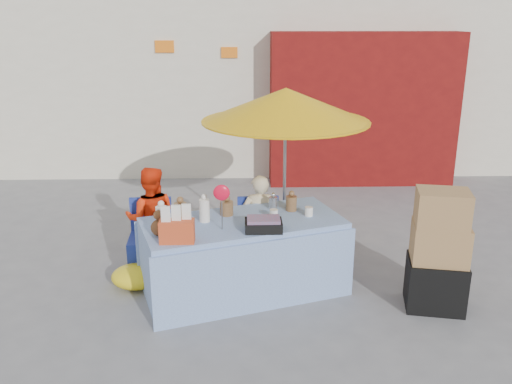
{
  "coord_description": "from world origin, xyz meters",
  "views": [
    {
      "loc": [
        0.08,
        -5.06,
        2.85
      ],
      "look_at": [
        0.25,
        0.6,
        1.0
      ],
      "focal_mm": 38.0,
      "sensor_mm": 36.0,
      "label": 1
    }
  ],
  "objects_px": {
    "box_stack": "(438,255)",
    "vendor_beige": "(259,222)",
    "vendor_orange": "(151,219)",
    "umbrella": "(286,106)",
    "chair_right": "(259,251)",
    "market_table": "(242,255)",
    "chair_left": "(151,252)"
  },
  "relations": [
    {
      "from": "box_stack",
      "to": "vendor_beige",
      "type": "bearing_deg",
      "value": 150.2
    },
    {
      "from": "vendor_orange",
      "to": "umbrella",
      "type": "bearing_deg",
      "value": -177.57
    },
    {
      "from": "vendor_beige",
      "to": "chair_right",
      "type": "bearing_deg",
      "value": 86.54
    },
    {
      "from": "chair_right",
      "to": "vendor_beige",
      "type": "bearing_deg",
      "value": 86.54
    },
    {
      "from": "vendor_orange",
      "to": "box_stack",
      "type": "bearing_deg",
      "value": 158.41
    },
    {
      "from": "chair_right",
      "to": "vendor_orange",
      "type": "relative_size",
      "value": 0.69
    },
    {
      "from": "umbrella",
      "to": "market_table",
      "type": "bearing_deg",
      "value": -123.25
    },
    {
      "from": "chair_right",
      "to": "box_stack",
      "type": "relative_size",
      "value": 0.68
    },
    {
      "from": "market_table",
      "to": "vendor_beige",
      "type": "height_order",
      "value": "market_table"
    },
    {
      "from": "market_table",
      "to": "box_stack",
      "type": "height_order",
      "value": "market_table"
    },
    {
      "from": "vendor_orange",
      "to": "market_table",
      "type": "bearing_deg",
      "value": 146.66
    },
    {
      "from": "umbrella",
      "to": "box_stack",
      "type": "relative_size",
      "value": 1.66
    },
    {
      "from": "vendor_beige",
      "to": "box_stack",
      "type": "xyz_separation_m",
      "value": [
        1.75,
        -1.0,
        0.02
      ]
    },
    {
      "from": "market_table",
      "to": "vendor_beige",
      "type": "distance_m",
      "value": 0.66
    },
    {
      "from": "box_stack",
      "to": "chair_left",
      "type": "bearing_deg",
      "value": 163.84
    },
    {
      "from": "chair_left",
      "to": "chair_right",
      "type": "relative_size",
      "value": 1.0
    },
    {
      "from": "chair_left",
      "to": "vendor_beige",
      "type": "xyz_separation_m",
      "value": [
        1.25,
        0.13,
        0.31
      ]
    },
    {
      "from": "market_table",
      "to": "umbrella",
      "type": "relative_size",
      "value": 1.11
    },
    {
      "from": "chair_left",
      "to": "chair_right",
      "type": "bearing_deg",
      "value": -3.1
    },
    {
      "from": "chair_left",
      "to": "box_stack",
      "type": "height_order",
      "value": "box_stack"
    },
    {
      "from": "chair_right",
      "to": "vendor_orange",
      "type": "distance_m",
      "value": 1.31
    },
    {
      "from": "market_table",
      "to": "chair_right",
      "type": "relative_size",
      "value": 2.73
    },
    {
      "from": "chair_left",
      "to": "box_stack",
      "type": "distance_m",
      "value": 3.15
    },
    {
      "from": "market_table",
      "to": "box_stack",
      "type": "bearing_deg",
      "value": -29.62
    },
    {
      "from": "chair_right",
      "to": "umbrella",
      "type": "height_order",
      "value": "umbrella"
    },
    {
      "from": "vendor_beige",
      "to": "box_stack",
      "type": "height_order",
      "value": "box_stack"
    },
    {
      "from": "umbrella",
      "to": "vendor_orange",
      "type": "bearing_deg",
      "value": -174.47
    },
    {
      "from": "chair_left",
      "to": "chair_right",
      "type": "distance_m",
      "value": 1.25
    },
    {
      "from": "chair_left",
      "to": "vendor_orange",
      "type": "height_order",
      "value": "vendor_orange"
    },
    {
      "from": "chair_right",
      "to": "vendor_orange",
      "type": "bearing_deg",
      "value": 170.77
    },
    {
      "from": "chair_left",
      "to": "vendor_beige",
      "type": "relative_size",
      "value": 0.75
    },
    {
      "from": "box_stack",
      "to": "vendor_orange",
      "type": "bearing_deg",
      "value": 161.51
    }
  ]
}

